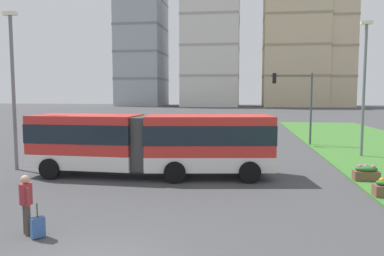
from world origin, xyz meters
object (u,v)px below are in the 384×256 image
(car_black_sedan, at_px, (140,129))
(streetlight_median, at_px, (364,83))
(rolling_suitcase, at_px, (38,227))
(apartment_tower_eastcentre, at_px, (328,21))
(articulated_bus, at_px, (151,143))
(traffic_light_far_right, at_px, (297,96))
(streetlight_left, at_px, (13,84))
(apartment_tower_westcentre, at_px, (212,20))
(apartment_tower_west, at_px, (142,29))
(flower_planter_3, at_px, (366,173))
(pedestrian_crossing, at_px, (26,200))
(apartment_tower_centre, at_px, (295,18))

(car_black_sedan, xyz_separation_m, streetlight_median, (17.02, -8.61, 3.96))
(rolling_suitcase, height_order, apartment_tower_eastcentre, apartment_tower_eastcentre)
(articulated_bus, distance_m, streetlight_median, 14.30)
(car_black_sedan, relative_size, traffic_light_far_right, 0.81)
(apartment_tower_eastcentre, bearing_deg, rolling_suitcase, -105.60)
(articulated_bus, distance_m, apartment_tower_eastcentre, 109.51)
(streetlight_left, distance_m, apartment_tower_westcentre, 103.82)
(streetlight_median, bearing_deg, car_black_sedan, 153.17)
(apartment_tower_west, bearing_deg, car_black_sedan, -74.72)
(articulated_bus, xyz_separation_m, rolling_suitcase, (-1.23, -8.10, -1.34))
(traffic_light_far_right, height_order, streetlight_left, streetlight_left)
(articulated_bus, height_order, flower_planter_3, articulated_bus)
(articulated_bus, bearing_deg, flower_planter_3, 0.65)
(apartment_tower_west, height_order, apartment_tower_eastcentre, apartment_tower_eastcentre)
(pedestrian_crossing, xyz_separation_m, apartment_tower_westcentre, (-4.16, 109.75, 26.10))
(apartment_tower_westcentre, distance_m, apartment_tower_eastcentre, 35.52)
(pedestrian_crossing, xyz_separation_m, apartment_tower_eastcentre, (31.34, 110.43, 25.20))
(pedestrian_crossing, height_order, streetlight_median, streetlight_median)
(apartment_tower_westcentre, bearing_deg, apartment_tower_eastcentre, 1.09)
(streetlight_median, relative_size, apartment_tower_west, 0.17)
(apartment_tower_west, distance_m, apartment_tower_westcentre, 23.30)
(streetlight_median, height_order, apartment_tower_westcentre, apartment_tower_westcentre)
(car_black_sedan, relative_size, flower_planter_3, 4.14)
(articulated_bus, relative_size, streetlight_median, 1.40)
(pedestrian_crossing, distance_m, rolling_suitcase, 0.85)
(streetlight_left, bearing_deg, rolling_suitcase, -53.95)
(articulated_bus, xyz_separation_m, flower_planter_3, (10.08, 0.11, -1.23))
(articulated_bus, relative_size, car_black_sedan, 2.63)
(apartment_tower_westcentre, bearing_deg, apartment_tower_west, 175.93)
(streetlight_left, relative_size, apartment_tower_west, 0.16)
(car_black_sedan, distance_m, apartment_tower_west, 94.13)
(flower_planter_3, xyz_separation_m, apartment_tower_eastcentre, (19.59, 102.41, 25.77))
(flower_planter_3, height_order, apartment_tower_centre, apartment_tower_centre)
(traffic_light_far_right, height_order, apartment_tower_westcentre, apartment_tower_westcentre)
(rolling_suitcase, xyz_separation_m, flower_planter_3, (11.31, 8.22, 0.11))
(rolling_suitcase, bearing_deg, streetlight_left, 126.05)
(car_black_sedan, bearing_deg, traffic_light_far_right, -14.55)
(rolling_suitcase, bearing_deg, streetlight_median, 49.20)
(flower_planter_3, distance_m, traffic_light_far_right, 12.70)
(traffic_light_far_right, distance_m, apartment_tower_eastcentre, 95.34)
(flower_planter_3, xyz_separation_m, apartment_tower_westcentre, (-15.91, 101.73, 26.68))
(apartment_tower_eastcentre, bearing_deg, apartment_tower_centre, -172.32)
(rolling_suitcase, height_order, apartment_tower_west, apartment_tower_west)
(apartment_tower_centre, bearing_deg, streetlight_median, -94.78)
(car_black_sedan, distance_m, streetlight_median, 19.48)
(car_black_sedan, relative_size, apartment_tower_eastcentre, 0.09)
(apartment_tower_eastcentre, bearing_deg, streetlight_left, -110.02)
(traffic_light_far_right, relative_size, apartment_tower_centre, 0.11)
(pedestrian_crossing, xyz_separation_m, streetlight_left, (-5.82, 8.42, 3.57))
(flower_planter_3, bearing_deg, pedestrian_crossing, -145.70)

